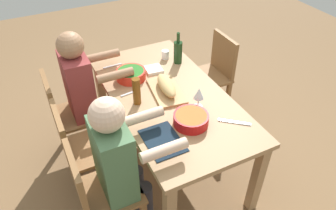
% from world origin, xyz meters
% --- Properties ---
extents(ground_plane, '(8.00, 8.00, 0.00)m').
position_xyz_m(ground_plane, '(0.00, 0.00, 0.00)').
color(ground_plane, brown).
extents(dining_table, '(1.63, 0.84, 0.74)m').
position_xyz_m(dining_table, '(0.00, 0.00, 0.65)').
color(dining_table, '#A87F56').
rests_on(dining_table, ground_plane).
extents(chair_far_left, '(0.40, 0.40, 0.85)m').
position_xyz_m(chair_far_left, '(-0.45, 0.74, 0.48)').
color(chair_far_left, olive).
rests_on(chair_far_left, ground_plane).
extents(chair_near_center, '(0.40, 0.40, 0.85)m').
position_xyz_m(chair_near_center, '(0.00, -0.74, 0.48)').
color(chair_near_center, olive).
rests_on(chair_near_center, ground_plane).
extents(chair_near_right, '(0.40, 0.40, 0.85)m').
position_xyz_m(chair_near_right, '(0.45, -0.74, 0.48)').
color(chair_near_right, olive).
rests_on(chair_near_right, ground_plane).
extents(diner_near_right, '(0.41, 0.53, 1.20)m').
position_xyz_m(diner_near_right, '(0.45, -0.56, 0.70)').
color(diner_near_right, '#2D2D38').
rests_on(diner_near_right, ground_plane).
extents(chair_near_left, '(0.40, 0.40, 0.85)m').
position_xyz_m(chair_near_left, '(-0.45, -0.74, 0.48)').
color(chair_near_left, olive).
rests_on(chair_near_left, ground_plane).
extents(diner_near_left, '(0.41, 0.53, 1.20)m').
position_xyz_m(diner_near_left, '(-0.45, -0.56, 0.70)').
color(diner_near_left, '#2D2D38').
rests_on(diner_near_left, ground_plane).
extents(serving_bowl_greens, '(0.25, 0.25, 0.08)m').
position_xyz_m(serving_bowl_greens, '(-0.34, -0.18, 0.78)').
color(serving_bowl_greens, red).
rests_on(serving_bowl_greens, dining_table).
extents(serving_bowl_fruit, '(0.25, 0.25, 0.08)m').
position_xyz_m(serving_bowl_fruit, '(0.38, -0.01, 0.79)').
color(serving_bowl_fruit, red).
rests_on(serving_bowl_fruit, dining_table).
extents(cutting_board, '(0.43, 0.27, 0.02)m').
position_xyz_m(cutting_board, '(-0.03, 0.00, 0.75)').
color(cutting_board, tan).
rests_on(cutting_board, dining_table).
extents(bread_loaf, '(0.33, 0.15, 0.09)m').
position_xyz_m(bread_loaf, '(-0.03, 0.00, 0.81)').
color(bread_loaf, tan).
rests_on(bread_loaf, cutting_board).
extents(wine_bottle, '(0.08, 0.08, 0.29)m').
position_xyz_m(wine_bottle, '(-0.39, 0.29, 0.85)').
color(wine_bottle, '#193819').
rests_on(wine_bottle, dining_table).
extents(beer_bottle, '(0.06, 0.06, 0.22)m').
position_xyz_m(beer_bottle, '(0.00, -0.26, 0.85)').
color(beer_bottle, brown).
rests_on(beer_bottle, dining_table).
extents(wine_glass, '(0.08, 0.08, 0.17)m').
position_xyz_m(wine_glass, '(0.24, 0.13, 0.86)').
color(wine_glass, silver).
rests_on(wine_glass, dining_table).
extents(cup_far_left, '(0.07, 0.07, 0.08)m').
position_xyz_m(cup_far_left, '(-0.50, 0.22, 0.78)').
color(cup_far_left, white).
rests_on(cup_far_left, dining_table).
extents(fork_near_center, '(0.04, 0.17, 0.01)m').
position_xyz_m(fork_near_center, '(-0.14, -0.26, 0.74)').
color(fork_near_center, silver).
rests_on(fork_near_center, dining_table).
extents(placemat_near_right, '(0.32, 0.23, 0.01)m').
position_xyz_m(placemat_near_right, '(0.45, -0.26, 0.74)').
color(placemat_near_right, '#142333').
rests_on(placemat_near_right, dining_table).
extents(fork_near_left, '(0.02, 0.17, 0.01)m').
position_xyz_m(fork_near_left, '(-0.59, -0.26, 0.74)').
color(fork_near_left, silver).
rests_on(fork_near_left, dining_table).
extents(carving_knife, '(0.16, 0.19, 0.01)m').
position_xyz_m(carving_knife, '(0.51, 0.27, 0.74)').
color(carving_knife, silver).
rests_on(carving_knife, dining_table).
extents(napkin_stack, '(0.15, 0.15, 0.02)m').
position_xyz_m(napkin_stack, '(-0.36, 0.04, 0.75)').
color(napkin_stack, white).
rests_on(napkin_stack, dining_table).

